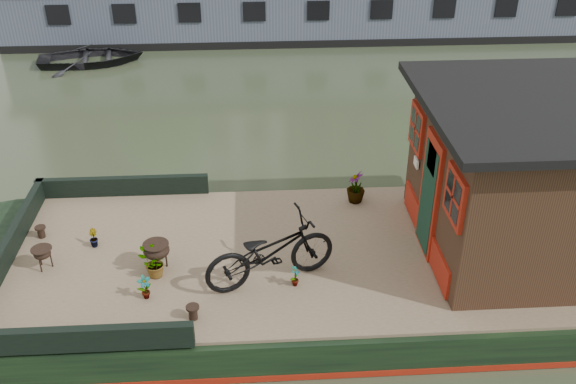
{
  "coord_description": "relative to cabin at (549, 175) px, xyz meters",
  "views": [
    {
      "loc": [
        -2.19,
        -8.04,
        6.49
      ],
      "look_at": [
        -1.66,
        0.5,
        1.44
      ],
      "focal_mm": 40.0,
      "sensor_mm": 36.0,
      "label": 1
    }
  ],
  "objects": [
    {
      "name": "ground",
      "position": [
        -2.19,
        0.0,
        -1.88
      ],
      "size": [
        120.0,
        120.0,
        0.0
      ],
      "primitive_type": "plane",
      "color": "#323C26",
      "rests_on": "ground"
    },
    {
      "name": "houseboat_hull",
      "position": [
        -3.52,
        0.0,
        -1.6
      ],
      "size": [
        14.01,
        4.02,
        0.6
      ],
      "color": "black",
      "rests_on": "ground"
    },
    {
      "name": "houseboat_deck",
      "position": [
        -2.19,
        0.0,
        -1.25
      ],
      "size": [
        11.8,
        3.8,
        0.05
      ],
      "primitive_type": "cube",
      "color": "#886E54",
      "rests_on": "houseboat_hull"
    },
    {
      "name": "bow_bulwark",
      "position": [
        -7.25,
        0.0,
        -1.05
      ],
      "size": [
        3.0,
        4.0,
        0.35
      ],
      "color": "black",
      "rests_on": "houseboat_deck"
    },
    {
      "name": "cabin",
      "position": [
        0.0,
        0.0,
        0.0
      ],
      "size": [
        4.0,
        3.5,
        2.42
      ],
      "color": "black",
      "rests_on": "houseboat_deck"
    },
    {
      "name": "bicycle",
      "position": [
        -4.17,
        -0.67,
        -0.72
      ],
      "size": [
        2.06,
        1.28,
        1.02
      ],
      "primitive_type": "imported",
      "rotation": [
        0.0,
        0.0,
        1.91
      ],
      "color": "black",
      "rests_on": "houseboat_deck"
    },
    {
      "name": "potted_plant_a",
      "position": [
        -5.93,
        -0.96,
        -1.04
      ],
      "size": [
        0.24,
        0.22,
        0.38
      ],
      "primitive_type": "imported",
      "rotation": [
        0.0,
        0.0,
        0.59
      ],
      "color": "brown",
      "rests_on": "houseboat_deck"
    },
    {
      "name": "potted_plant_b",
      "position": [
        -6.9,
        0.36,
        -1.08
      ],
      "size": [
        0.2,
        0.21,
        0.3
      ],
      "primitive_type": "imported",
      "rotation": [
        0.0,
        0.0,
        2.15
      ],
      "color": "maroon",
      "rests_on": "houseboat_deck"
    },
    {
      "name": "potted_plant_c",
      "position": [
        -5.87,
        -0.47,
        -1.0
      ],
      "size": [
        0.46,
        0.41,
        0.45
      ],
      "primitive_type": "imported",
      "rotation": [
        0.0,
        0.0,
        3.29
      ],
      "color": "#B24E33",
      "rests_on": "houseboat_deck"
    },
    {
      "name": "potted_plant_d",
      "position": [
        -2.61,
        1.44,
        -0.94
      ],
      "size": [
        0.38,
        0.38,
        0.57
      ],
      "primitive_type": "imported",
      "rotation": [
        0.0,
        0.0,
        4.49
      ],
      "color": "brown",
      "rests_on": "houseboat_deck"
    },
    {
      "name": "potted_plant_e",
      "position": [
        -3.83,
        -0.82,
        -1.06
      ],
      "size": [
        0.17,
        0.21,
        0.34
      ],
      "primitive_type": "imported",
      "rotation": [
        0.0,
        0.0,
        1.29
      ],
      "color": "brown",
      "rests_on": "houseboat_deck"
    },
    {
      "name": "brazier_front",
      "position": [
        -5.83,
        -0.28,
        -1.01
      ],
      "size": [
        0.52,
        0.52,
        0.44
      ],
      "primitive_type": null,
      "rotation": [
        0.0,
        0.0,
        -0.36
      ],
      "color": "black",
      "rests_on": "houseboat_deck"
    },
    {
      "name": "brazier_rear",
      "position": [
        -7.52,
        -0.17,
        -1.05
      ],
      "size": [
        0.43,
        0.43,
        0.35
      ],
      "primitive_type": null,
      "rotation": [
        0.0,
        0.0,
        -0.42
      ],
      "color": "black",
      "rests_on": "houseboat_deck"
    },
    {
      "name": "bollard_port",
      "position": [
        -7.79,
        0.66,
        -1.13
      ],
      "size": [
        0.17,
        0.17,
        0.19
      ],
      "primitive_type": "cylinder",
      "color": "black",
      "rests_on": "houseboat_deck"
    },
    {
      "name": "bollard_stbd",
      "position": [
        -5.24,
        -1.43,
        -1.12
      ],
      "size": [
        0.18,
        0.18,
        0.21
      ],
      "primitive_type": "cylinder",
      "color": "black",
      "rests_on": "houseboat_deck"
    },
    {
      "name": "dinghy",
      "position": [
        -9.13,
        10.93,
        -1.56
      ],
      "size": [
        3.39,
        2.66,
        0.64
      ],
      "primitive_type": "imported",
      "rotation": [
        0.0,
        0.0,
        1.73
      ],
      "color": "black",
      "rests_on": "ground"
    },
    {
      "name": "far_houseboat",
      "position": [
        -2.19,
        14.0,
        -0.91
      ],
      "size": [
        20.4,
        4.4,
        2.11
      ],
      "color": "#51586D",
      "rests_on": "ground"
    }
  ]
}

